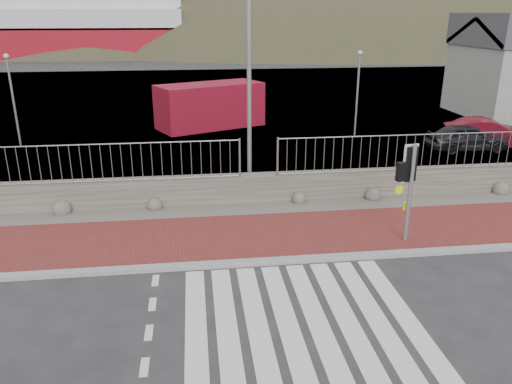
{
  "coord_description": "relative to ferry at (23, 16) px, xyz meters",
  "views": [
    {
      "loc": [
        -1.97,
        -7.79,
        5.79
      ],
      "look_at": [
        -0.61,
        3.0,
        1.88
      ],
      "focal_mm": 35.0,
      "sensor_mm": 36.0,
      "label": 1
    }
  ],
  "objects": [
    {
      "name": "ground",
      "position": [
        24.65,
        -67.9,
        -5.36
      ],
      "size": [
        220.0,
        220.0,
        0.0
      ],
      "primitive_type": "plane",
      "color": "#28282B",
      "rests_on": "ground"
    },
    {
      "name": "sidewalk_far",
      "position": [
        24.65,
        -63.4,
        -5.32
      ],
      "size": [
        40.0,
        3.0,
        0.08
      ],
      "primitive_type": "cube",
      "color": "maroon",
      "rests_on": "ground"
    },
    {
      "name": "kerb_far",
      "position": [
        24.65,
        -64.9,
        -5.31
      ],
      "size": [
        40.0,
        0.25,
        0.12
      ],
      "primitive_type": "cube",
      "color": "gray",
      "rests_on": "ground"
    },
    {
      "name": "zebra_crossing",
      "position": [
        24.65,
        -67.9,
        -5.36
      ],
      "size": [
        4.62,
        5.6,
        0.01
      ],
      "color": "silver",
      "rests_on": "ground"
    },
    {
      "name": "gravel_strip",
      "position": [
        24.65,
        -61.4,
        -5.33
      ],
      "size": [
        40.0,
        1.5,
        0.06
      ],
      "primitive_type": "cube",
      "color": "#59544C",
      "rests_on": "ground"
    },
    {
      "name": "stone_wall",
      "position": [
        24.65,
        -60.6,
        -4.91
      ],
      "size": [
        40.0,
        0.6,
        0.9
      ],
      "primitive_type": "cube",
      "color": "#4E4940",
      "rests_on": "ground"
    },
    {
      "name": "railing",
      "position": [
        24.65,
        -60.75,
        -3.54
      ],
      "size": [
        18.07,
        0.07,
        1.22
      ],
      "color": "gray",
      "rests_on": "stone_wall"
    },
    {
      "name": "quay",
      "position": [
        24.65,
        -40.0,
        -5.36
      ],
      "size": [
        120.0,
        40.0,
        0.5
      ],
      "primitive_type": "cube",
      "color": "#4C4C4F",
      "rests_on": "ground"
    },
    {
      "name": "water",
      "position": [
        24.65,
        -5.0,
        -5.36
      ],
      "size": [
        220.0,
        50.0,
        0.05
      ],
      "primitive_type": "cube",
      "color": "#3F4C54",
      "rests_on": "ground"
    },
    {
      "name": "ferry",
      "position": [
        0.0,
        0.0,
        0.0
      ],
      "size": [
        50.0,
        16.0,
        20.0
      ],
      "color": "maroon",
      "rests_on": "ground"
    },
    {
      "name": "hills_backdrop",
      "position": [
        31.4,
        20.0,
        -28.42
      ],
      "size": [
        254.0,
        90.0,
        100.0
      ],
      "color": "#2F3721",
      "rests_on": "ground"
    },
    {
      "name": "traffic_signal_far",
      "position": [
        28.1,
        -64.21,
        -3.41
      ],
      "size": [
        0.66,
        0.31,
        2.7
      ],
      "rotation": [
        0.0,
        0.0,
        3.34
      ],
      "color": "gray",
      "rests_on": "ground"
    },
    {
      "name": "streetlight",
      "position": [
        24.6,
        -59.75,
        -0.6
      ],
      "size": [
        1.74,
        0.75,
        8.46
      ],
      "rotation": [
        0.0,
        0.0,
        0.34
      ],
      "color": "gray",
      "rests_on": "ground"
    },
    {
      "name": "shipping_container",
      "position": [
        23.57,
        -49.09,
        -4.22
      ],
      "size": [
        5.96,
        4.38,
        2.29
      ],
      "primitive_type": "cube",
      "rotation": [
        0.0,
        0.0,
        0.43
      ],
      "color": "maroon",
      "rests_on": "ground"
    },
    {
      "name": "car_a",
      "position": [
        34.68,
        -55.4,
        -4.77
      ],
      "size": [
        3.52,
        1.49,
        1.19
      ],
      "primitive_type": "imported",
      "rotation": [
        0.0,
        0.0,
        1.54
      ],
      "color": "black",
      "rests_on": "ground"
    },
    {
      "name": "car_b",
      "position": [
        36.12,
        -54.5,
        -4.76
      ],
      "size": [
        3.88,
        2.22,
        1.21
      ],
      "primitive_type": "imported",
      "rotation": [
        0.0,
        0.0,
        1.3
      ],
      "color": "maroon",
      "rests_on": "ground"
    }
  ]
}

